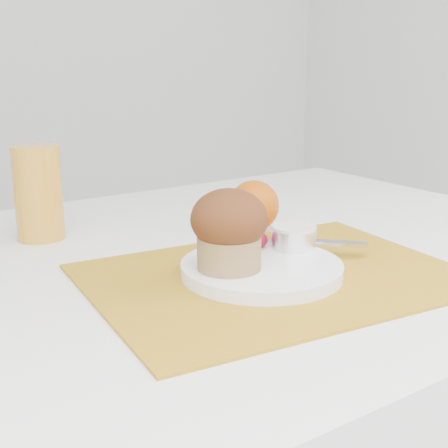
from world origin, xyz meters
TOP-DOWN VIEW (x-y plane):
  - placemat at (0.04, -0.08)m, footprint 0.48×0.37m
  - plate at (0.02, -0.07)m, footprint 0.25×0.25m
  - ramekin at (0.10, -0.05)m, footprint 0.07×0.07m
  - cream at (0.10, -0.05)m, footprint 0.07×0.07m
  - raspberry_near at (0.04, -0.02)m, footprint 0.02×0.02m
  - raspberry_far at (0.06, -0.02)m, footprint 0.02×0.02m
  - butter_knife at (0.11, -0.03)m, footprint 0.14×0.14m
  - orange at (0.14, 0.10)m, footprint 0.08×0.08m
  - juice_glass at (-0.14, 0.24)m, footprint 0.08×0.08m
  - muffin at (-0.02, -0.07)m, footprint 0.09×0.09m

SIDE VIEW (x-z plane):
  - placemat at x=0.04m, z-range 0.75..0.75m
  - plate at x=0.02m, z-range 0.75..0.77m
  - butter_knife at x=0.11m, z-range 0.77..0.77m
  - raspberry_near at x=0.04m, z-range 0.77..0.79m
  - raspberry_far at x=0.06m, z-range 0.77..0.79m
  - ramekin at x=0.10m, z-range 0.77..0.79m
  - orange at x=0.14m, z-range 0.75..0.83m
  - cream at x=0.10m, z-range 0.79..0.80m
  - muffin at x=-0.02m, z-range 0.77..0.87m
  - juice_glass at x=-0.14m, z-range 0.75..0.89m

